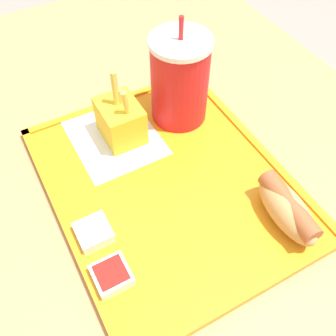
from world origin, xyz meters
The scene contains 9 objects.
ground_plane centered at (0.00, 0.00, 0.00)m, with size 8.00×8.00×0.00m, color gray.
dining_table centered at (0.00, 0.00, 0.37)m, with size 1.15×0.87×0.75m.
food_tray centered at (0.02, 0.02, 0.75)m, with size 0.40×0.33×0.01m.
paper_napkin centered at (-0.10, -0.01, 0.76)m, with size 0.15×0.13×0.00m.
soda_cup centered at (-0.10, 0.10, 0.83)m, with size 0.09×0.09×0.18m.
hot_dog_far centered at (0.15, 0.13, 0.78)m, with size 0.12×0.05×0.05m.
fries_carton centered at (-0.10, 0.00, 0.79)m, with size 0.07×0.06×0.12m.
sauce_cup_mayo centered at (0.05, -0.11, 0.77)m, with size 0.04×0.04×0.02m.
sauce_cup_ketchup centered at (0.11, -0.11, 0.77)m, with size 0.04×0.04×0.02m.
Camera 1 is at (0.32, -0.14, 1.22)m, focal length 42.00 mm.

